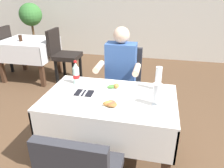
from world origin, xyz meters
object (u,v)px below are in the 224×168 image
object	(u,v)px
plate_near_camera	(110,105)
potted_plant_corner	(32,24)
cola_bottle_primary	(76,74)
chair_far_diner_seat	(123,82)
background_dining_table	(29,50)
plate_far_diner	(114,88)
background_chair_right	(63,52)
seated_diner_far	(120,74)
beer_glass_middle	(158,79)
background_table_tumbler	(20,38)
main_dining_table	(110,113)
napkin_cutlery_set	(84,93)
beer_glass_left	(157,94)

from	to	relation	value
plate_near_camera	potted_plant_corner	bearing A→B (deg)	129.89
cola_bottle_primary	potted_plant_corner	xyz separation A→B (m)	(-2.07, 2.62, 0.01)
chair_far_diner_seat	background_dining_table	distance (m)	2.26
plate_far_diner	background_dining_table	xyz separation A→B (m)	(-2.00, 1.70, -0.20)
background_chair_right	seated_diner_far	bearing A→B (deg)	-42.47
plate_far_diner	cola_bottle_primary	xyz separation A→B (m)	(-0.41, 0.06, 0.09)
beer_glass_middle	background_table_tumbler	bearing A→B (deg)	149.00
seated_diner_far	cola_bottle_primary	world-z (taller)	seated_diner_far
cola_bottle_primary	background_table_tumbler	distance (m)	2.24
main_dining_table	potted_plant_corner	size ratio (longest dim) A/B	0.91
seated_diner_far	plate_far_diner	distance (m)	0.52
chair_far_diner_seat	background_chair_right	distance (m)	1.69
cola_bottle_primary	napkin_cutlery_set	size ratio (longest dim) A/B	1.28
background_dining_table	background_chair_right	world-z (taller)	background_chair_right
main_dining_table	plate_near_camera	xyz separation A→B (m)	(0.05, -0.18, 0.20)
plate_near_camera	napkin_cutlery_set	world-z (taller)	plate_near_camera
main_dining_table	seated_diner_far	xyz separation A→B (m)	(-0.03, 0.67, 0.14)
plate_far_diner	background_dining_table	bearing A→B (deg)	139.67
background_table_tumbler	potted_plant_corner	distance (m)	1.18
plate_near_camera	background_table_tumbler	size ratio (longest dim) A/B	2.18
background_chair_right	plate_near_camera	bearing A→B (deg)	-56.18
chair_far_diner_seat	seated_diner_far	distance (m)	0.19
beer_glass_middle	cola_bottle_primary	xyz separation A→B (m)	(-0.83, -0.03, -0.01)
chair_far_diner_seat	plate_near_camera	bearing A→B (deg)	-87.17
beer_glass_middle	cola_bottle_primary	size ratio (longest dim) A/B	0.96
beer_glass_middle	napkin_cutlery_set	distance (m)	0.72
seated_diner_far	background_dining_table	distance (m)	2.29
plate_near_camera	background_table_tumbler	distance (m)	2.84
plate_near_camera	background_dining_table	xyz separation A→B (m)	(-2.03, 2.03, -0.21)
potted_plant_corner	main_dining_table	bearing A→B (deg)	-48.85
seated_diner_far	plate_far_diner	world-z (taller)	seated_diner_far
chair_far_diner_seat	background_chair_right	world-z (taller)	same
beer_glass_middle	potted_plant_corner	bearing A→B (deg)	138.18
chair_far_diner_seat	background_dining_table	size ratio (longest dim) A/B	1.04
beer_glass_left	napkin_cutlery_set	xyz separation A→B (m)	(-0.67, 0.08, -0.10)
chair_far_diner_seat	beer_glass_middle	distance (m)	0.75
plate_near_camera	background_table_tumbler	world-z (taller)	background_table_tumbler
beer_glass_left	background_chair_right	xyz separation A→B (m)	(-1.73, 1.91, -0.30)
chair_far_diner_seat	background_chair_right	size ratio (longest dim) A/B	1.00
seated_diner_far	cola_bottle_primary	bearing A→B (deg)	-129.64
beer_glass_middle	background_table_tumbler	world-z (taller)	beer_glass_middle
chair_far_diner_seat	potted_plant_corner	xyz separation A→B (m)	(-2.48, 2.06, 0.31)
cola_bottle_primary	beer_glass_middle	bearing A→B (deg)	1.87
chair_far_diner_seat	napkin_cutlery_set	bearing A→B (deg)	-108.07
beer_glass_middle	main_dining_table	bearing A→B (deg)	-150.77
plate_far_diner	chair_far_diner_seat	bearing A→B (deg)	90.97
beer_glass_middle	cola_bottle_primary	distance (m)	0.83
plate_near_camera	beer_glass_middle	bearing A→B (deg)	48.21
cola_bottle_primary	background_chair_right	bearing A→B (deg)	119.12
main_dining_table	plate_near_camera	size ratio (longest dim) A/B	5.06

